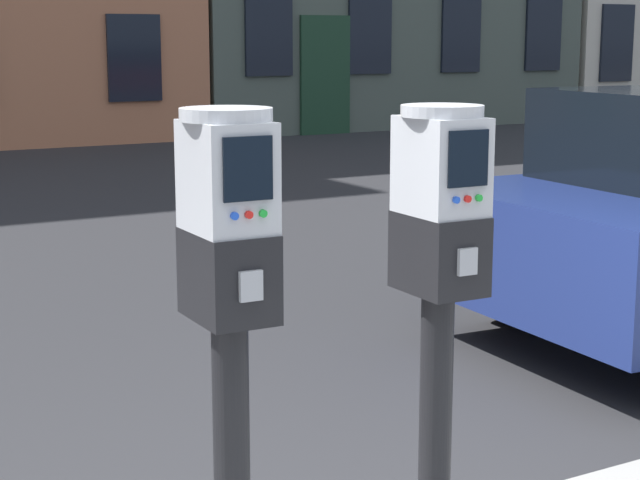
# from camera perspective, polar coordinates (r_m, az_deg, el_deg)

# --- Properties ---
(parking_meter_near_kerb) EXTENTS (0.22, 0.26, 1.41)m
(parking_meter_near_kerb) POSITION_cam_1_polar(r_m,az_deg,el_deg) (2.51, -4.94, -2.90)
(parking_meter_near_kerb) COLOR black
(parking_meter_near_kerb) RESTS_ON sidewalk_slab
(parking_meter_twin_adjacent) EXTENTS (0.22, 0.26, 1.40)m
(parking_meter_twin_adjacent) POSITION_cam_1_polar(r_m,az_deg,el_deg) (2.82, 6.45, -1.58)
(parking_meter_twin_adjacent) COLOR black
(parking_meter_twin_adjacent) RESTS_ON sidewalk_slab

